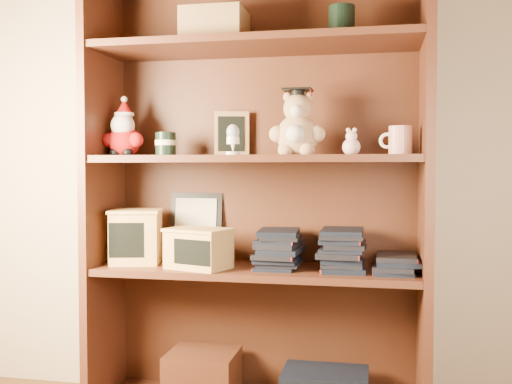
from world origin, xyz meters
TOP-DOWN VIEW (x-y plane):
  - bookcase at (-0.20, 1.36)m, footprint 1.20×0.35m
  - shelf_lower at (-0.19, 1.30)m, footprint 1.14×0.33m
  - shelf_upper at (-0.19, 1.30)m, footprint 1.14×0.33m
  - santa_plush at (-0.69, 1.30)m, footprint 0.16×0.12m
  - teachers_tin at (-0.53, 1.30)m, footprint 0.08×0.08m
  - chalkboard_plaque at (-0.31, 1.42)m, footprint 0.13×0.09m
  - egg_cup at (-0.26, 1.23)m, footprint 0.05×0.05m
  - grad_teddy_bear at (-0.04, 1.30)m, footprint 0.20×0.17m
  - pink_figurine at (0.14, 1.30)m, footprint 0.06×0.06m
  - teacher_mug at (0.30, 1.30)m, footprint 0.11×0.08m
  - certificate_frame at (-0.46, 1.44)m, footprint 0.21×0.05m
  - treats_box at (-0.65, 1.30)m, footprint 0.22×0.22m
  - pencils_box at (-0.39, 1.24)m, footprint 0.26×0.22m
  - book_stack_left at (-0.11, 1.30)m, footprint 0.14×0.20m
  - book_stack_mid at (0.11, 1.30)m, footprint 0.14×0.20m
  - book_stack_right at (0.29, 1.30)m, footprint 0.14×0.20m

SIDE VIEW (x-z plane):
  - shelf_lower at x=-0.19m, z-range 0.53..0.55m
  - book_stack_right at x=0.29m, z-range 0.55..0.61m
  - book_stack_left at x=-0.11m, z-range 0.55..0.69m
  - book_stack_mid at x=0.11m, z-range 0.55..0.69m
  - pencils_box at x=-0.39m, z-range 0.55..0.69m
  - treats_box at x=-0.65m, z-range 0.55..0.75m
  - certificate_frame at x=-0.46m, z-range 0.55..0.81m
  - bookcase at x=-0.20m, z-range -0.02..1.58m
  - shelf_upper at x=-0.19m, z-range 0.93..0.95m
  - pink_figurine at x=0.14m, z-range 0.94..1.04m
  - teachers_tin at x=-0.53m, z-range 0.95..1.04m
  - teacher_mug at x=0.30m, z-range 0.95..1.05m
  - egg_cup at x=-0.26m, z-range 0.95..1.06m
  - chalkboard_plaque at x=-0.31m, z-range 0.95..1.12m
  - santa_plush at x=-0.69m, z-range 0.92..1.15m
  - grad_teddy_bear at x=-0.04m, z-range 0.92..1.16m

